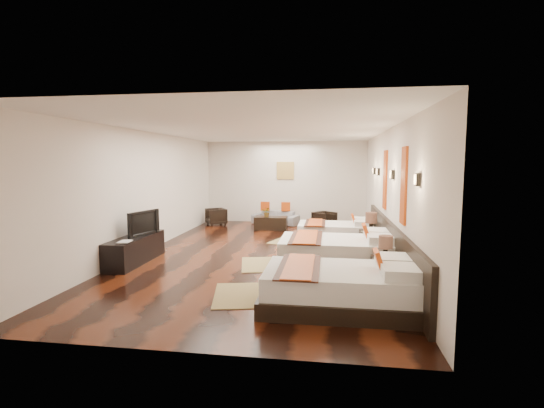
% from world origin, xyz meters
% --- Properties ---
extents(floor, '(5.50, 9.50, 0.01)m').
position_xyz_m(floor, '(0.00, 0.00, 0.00)').
color(floor, black).
rests_on(floor, ground).
extents(ceiling, '(5.50, 9.50, 0.01)m').
position_xyz_m(ceiling, '(0.00, 0.00, 2.80)').
color(ceiling, white).
rests_on(ceiling, floor).
extents(back_wall, '(5.50, 0.01, 2.80)m').
position_xyz_m(back_wall, '(0.00, 4.75, 1.40)').
color(back_wall, silver).
rests_on(back_wall, floor).
extents(left_wall, '(0.01, 9.50, 2.80)m').
position_xyz_m(left_wall, '(-2.75, 0.00, 1.40)').
color(left_wall, silver).
rests_on(left_wall, floor).
extents(right_wall, '(0.01, 9.50, 2.80)m').
position_xyz_m(right_wall, '(2.75, 0.00, 1.40)').
color(right_wall, silver).
rests_on(right_wall, floor).
extents(headboard_panel, '(0.08, 6.60, 0.90)m').
position_xyz_m(headboard_panel, '(2.71, -0.80, 0.45)').
color(headboard_panel, black).
rests_on(headboard_panel, floor).
extents(bed_near, '(2.27, 1.42, 0.86)m').
position_xyz_m(bed_near, '(1.70, -3.13, 0.30)').
color(bed_near, black).
rests_on(bed_near, floor).
extents(bed_mid, '(2.35, 1.47, 0.90)m').
position_xyz_m(bed_mid, '(1.70, -0.98, 0.31)').
color(bed_mid, black).
rests_on(bed_mid, floor).
extents(bed_far, '(1.99, 1.25, 0.76)m').
position_xyz_m(bed_far, '(1.70, 1.53, 0.26)').
color(bed_far, black).
rests_on(bed_far, floor).
extents(nightstand_a, '(0.44, 0.44, 0.87)m').
position_xyz_m(nightstand_a, '(2.44, -2.04, 0.30)').
color(nightstand_a, black).
rests_on(nightstand_a, floor).
extents(nightstand_b, '(0.49, 0.49, 0.96)m').
position_xyz_m(nightstand_b, '(2.45, 0.26, 0.34)').
color(nightstand_b, black).
rests_on(nightstand_b, floor).
extents(jute_mat_near, '(0.98, 1.33, 0.01)m').
position_xyz_m(jute_mat_near, '(0.10, -2.85, 0.01)').
color(jute_mat_near, olive).
rests_on(jute_mat_near, floor).
extents(jute_mat_mid, '(0.98, 1.33, 0.01)m').
position_xyz_m(jute_mat_mid, '(0.12, -0.98, 0.01)').
color(jute_mat_mid, olive).
rests_on(jute_mat_mid, floor).
extents(jute_mat_far, '(1.11, 1.38, 0.01)m').
position_xyz_m(jute_mat_far, '(0.46, 1.53, 0.01)').
color(jute_mat_far, olive).
rests_on(jute_mat_far, floor).
extents(tv_console, '(0.50, 1.80, 0.55)m').
position_xyz_m(tv_console, '(-2.50, -1.17, 0.28)').
color(tv_console, black).
rests_on(tv_console, floor).
extents(tv, '(0.36, 0.90, 0.52)m').
position_xyz_m(tv, '(-2.45, -0.99, 0.81)').
color(tv, black).
rests_on(tv, tv_console).
extents(book, '(0.25, 0.32, 0.03)m').
position_xyz_m(book, '(-2.50, -1.79, 0.56)').
color(book, black).
rests_on(book, tv_console).
extents(figurine, '(0.36, 0.36, 0.34)m').
position_xyz_m(figurine, '(-2.50, -0.41, 0.72)').
color(figurine, brown).
rests_on(figurine, tv_console).
extents(sofa, '(1.67, 1.06, 0.46)m').
position_xyz_m(sofa, '(-0.28, 4.24, 0.23)').
color(sofa, gray).
rests_on(sofa, floor).
extents(armchair_left, '(0.84, 0.84, 0.56)m').
position_xyz_m(armchair_left, '(-2.22, 3.82, 0.28)').
color(armchair_left, black).
rests_on(armchair_left, floor).
extents(armchair_right, '(0.84, 0.83, 0.55)m').
position_xyz_m(armchair_right, '(1.37, 3.55, 0.27)').
color(armchair_right, black).
rests_on(armchair_right, floor).
extents(coffee_table, '(1.00, 0.51, 0.40)m').
position_xyz_m(coffee_table, '(-0.28, 3.19, 0.20)').
color(coffee_table, black).
rests_on(coffee_table, floor).
extents(table_plant, '(0.32, 0.30, 0.30)m').
position_xyz_m(table_plant, '(-0.39, 3.12, 0.55)').
color(table_plant, '#27531B').
rests_on(table_plant, coffee_table).
extents(orange_panel_a, '(0.04, 0.40, 1.30)m').
position_xyz_m(orange_panel_a, '(2.73, -1.90, 1.70)').
color(orange_panel_a, '#D86014').
rests_on(orange_panel_a, right_wall).
extents(orange_panel_b, '(0.04, 0.40, 1.30)m').
position_xyz_m(orange_panel_b, '(2.73, 0.30, 1.70)').
color(orange_panel_b, '#D86014').
rests_on(orange_panel_b, right_wall).
extents(sconce_near, '(0.07, 0.12, 0.18)m').
position_xyz_m(sconce_near, '(2.70, -3.00, 1.85)').
color(sconce_near, black).
rests_on(sconce_near, right_wall).
extents(sconce_mid, '(0.07, 0.12, 0.18)m').
position_xyz_m(sconce_mid, '(2.70, -0.80, 1.85)').
color(sconce_mid, black).
rests_on(sconce_mid, right_wall).
extents(sconce_far, '(0.07, 0.12, 0.18)m').
position_xyz_m(sconce_far, '(2.70, 1.40, 1.85)').
color(sconce_far, black).
rests_on(sconce_far, right_wall).
extents(sconce_lounge, '(0.07, 0.12, 0.18)m').
position_xyz_m(sconce_lounge, '(2.70, 2.30, 1.85)').
color(sconce_lounge, black).
rests_on(sconce_lounge, right_wall).
extents(gold_artwork, '(0.60, 0.04, 0.60)m').
position_xyz_m(gold_artwork, '(0.00, 4.73, 1.80)').
color(gold_artwork, '#AD873F').
rests_on(gold_artwork, back_wall).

